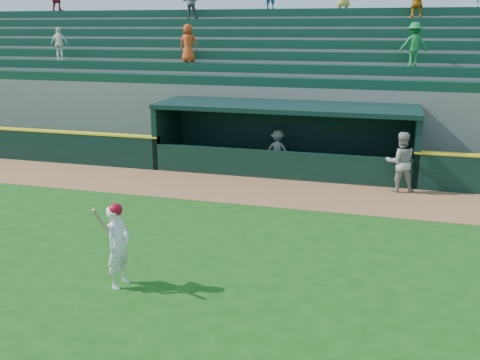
# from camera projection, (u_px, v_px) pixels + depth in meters

# --- Properties ---
(ground) EXTENTS (120.00, 120.00, 0.00)m
(ground) POSITION_uv_depth(u_px,v_px,m) (222.00, 250.00, 12.80)
(ground) COLOR #174B12
(ground) RESTS_ON ground
(warning_track) EXTENTS (40.00, 3.00, 0.01)m
(warning_track) POSITION_uv_depth(u_px,v_px,m) (267.00, 191.00, 17.34)
(warning_track) COLOR #95623B
(warning_track) RESTS_ON ground
(dugout_player_front) EXTENTS (1.10, 0.94, 1.95)m
(dugout_player_front) POSITION_uv_depth(u_px,v_px,m) (400.00, 162.00, 17.14)
(dugout_player_front) COLOR #9A9B96
(dugout_player_front) RESTS_ON ground
(dugout_player_inside) EXTENTS (0.98, 0.59, 1.48)m
(dugout_player_inside) POSITION_uv_depth(u_px,v_px,m) (277.00, 150.00, 19.88)
(dugout_player_inside) COLOR #ABABA5
(dugout_player_inside) RESTS_ON ground
(dugout) EXTENTS (9.40, 2.80, 2.46)m
(dugout) POSITION_uv_depth(u_px,v_px,m) (286.00, 133.00, 19.84)
(dugout) COLOR slate
(dugout) RESTS_ON ground
(stands) EXTENTS (34.50, 6.25, 7.56)m
(stands) POSITION_uv_depth(u_px,v_px,m) (306.00, 91.00, 23.79)
(stands) COLOR slate
(stands) RESTS_ON ground
(batter_at_plate) EXTENTS (0.52, 0.82, 1.80)m
(batter_at_plate) POSITION_uv_depth(u_px,v_px,m) (118.00, 245.00, 10.80)
(batter_at_plate) COLOR white
(batter_at_plate) RESTS_ON ground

